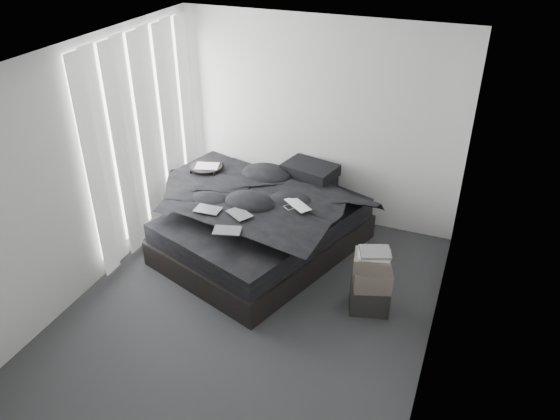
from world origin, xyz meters
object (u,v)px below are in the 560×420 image
at_px(laptop, 294,200).
at_px(side_stand, 209,192).
at_px(box_lower, 369,297).
at_px(bed, 264,239).

relative_size(laptop, side_stand, 0.48).
bearing_deg(laptop, box_lower, 11.20).
height_order(bed, side_stand, side_stand).
height_order(laptop, box_lower, laptop).
height_order(laptop, side_stand, laptop).
xyz_separation_m(laptop, box_lower, (1.03, -0.50, -0.68)).
distance_m(side_stand, box_lower, 2.64).
bearing_deg(box_lower, side_stand, 156.92).
xyz_separation_m(laptop, side_stand, (-1.38, 0.53, -0.45)).
height_order(side_stand, box_lower, side_stand).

